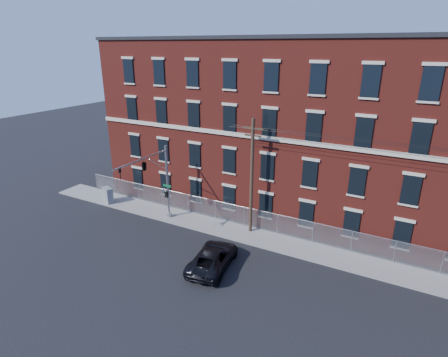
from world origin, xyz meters
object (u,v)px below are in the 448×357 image
pickup_truck (213,258)px  utility_cabinet (108,195)px  utility_pole_near (252,175)px  traffic_signal_mast (150,171)px

pickup_truck → utility_cabinet: bearing=-25.8°
utility_pole_near → utility_cabinet: 16.29m
utility_pole_near → utility_cabinet: size_ratio=6.20×
traffic_signal_mast → utility_pole_near: 8.70m
utility_pole_near → pickup_truck: size_ratio=1.80×
traffic_signal_mast → utility_cabinet: bearing=165.2°
pickup_truck → utility_cabinet: utility_cabinet is taller
traffic_signal_mast → utility_pole_near: (8.00, 3.42, -0.05)m
utility_cabinet → traffic_signal_mast: bearing=6.4°
utility_pole_near → pickup_truck: bearing=-91.7°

